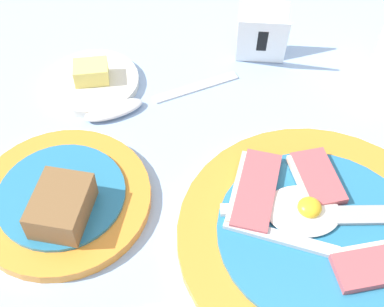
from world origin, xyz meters
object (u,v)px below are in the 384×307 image
bread_plate (62,200)px  butter_dish (93,80)px  teaspoon_by_saucer (136,104)px  number_card (262,36)px  breakfast_plate (318,234)px

bread_plate → butter_dish: size_ratio=1.61×
bread_plate → butter_dish: bearing=91.1°
teaspoon_by_saucer → number_card: bearing=-175.4°
breakfast_plate → teaspoon_by_saucer: bearing=140.1°
breakfast_plate → bread_plate: (-0.25, 0.02, 0.00)m
bread_plate → number_card: size_ratio=2.41×
breakfast_plate → number_card: number_card is taller
teaspoon_by_saucer → breakfast_plate: bearing=112.0°
number_card → breakfast_plate: bearing=-77.8°
breakfast_plate → number_card: (-0.05, 0.26, 0.03)m
bread_plate → teaspoon_by_saucer: bread_plate is taller
number_card → bread_plate: bearing=-129.1°
butter_dish → teaspoon_by_saucer: size_ratio=0.61×
bread_plate → teaspoon_by_saucer: size_ratio=0.99×
breakfast_plate → bread_plate: bearing=175.4°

